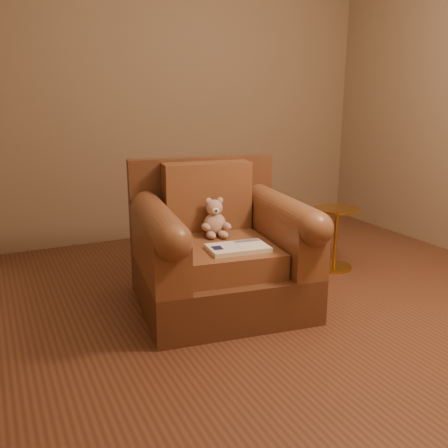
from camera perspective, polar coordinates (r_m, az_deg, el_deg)
name	(u,v)px	position (r m, az deg, el deg)	size (l,w,h in m)	color
floor	(280,313)	(3.16, 6.40, -10.06)	(4.00, 4.00, 0.00)	brown
room	(289,17)	(2.89, 7.45, 22.43)	(4.02, 4.02, 2.71)	#816B4F
armchair	(218,251)	(3.17, -0.64, -3.12)	(1.12, 1.07, 0.90)	#57331D
teddy_bear	(215,221)	(3.20, -1.03, 0.32)	(0.18, 0.21, 0.25)	tan
guidebook	(238,248)	(2.92, 1.60, -2.75)	(0.37, 0.25, 0.03)	beige
side_table	(336,236)	(3.91, 12.63, -1.37)	(0.34, 0.34, 0.48)	gold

